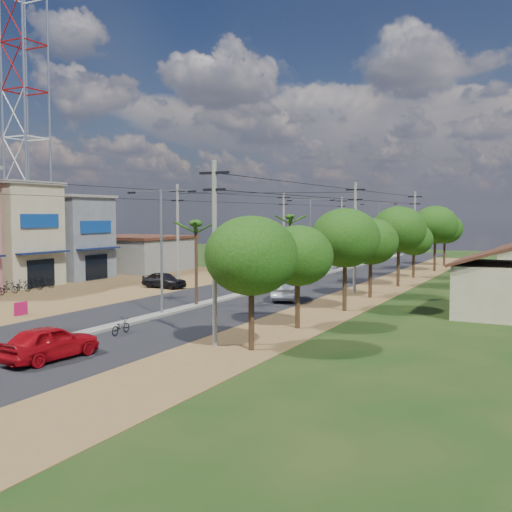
{
  "coord_description": "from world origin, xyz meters",
  "views": [
    {
      "loc": [
        22.36,
        -30.71,
        6.43
      ],
      "look_at": [
        0.08,
        12.92,
        3.0
      ],
      "focal_mm": 42.0,
      "sensor_mm": 36.0,
      "label": 1
    }
  ],
  "objects_px": {
    "car_parked_dark": "(164,280)",
    "moto_rider_east": "(121,327)",
    "car_white_far": "(320,266)",
    "roadside_sign": "(21,309)",
    "car_silver_mid": "(286,290)",
    "car_red_near": "(50,343)"
  },
  "relations": [
    {
      "from": "car_parked_dark",
      "to": "moto_rider_east",
      "type": "height_order",
      "value": "car_parked_dark"
    },
    {
      "from": "car_white_far",
      "to": "roadside_sign",
      "type": "height_order",
      "value": "car_white_far"
    },
    {
      "from": "car_silver_mid",
      "to": "car_white_far",
      "type": "bearing_deg",
      "value": -94.17
    },
    {
      "from": "car_red_near",
      "to": "roadside_sign",
      "type": "height_order",
      "value": "car_red_near"
    },
    {
      "from": "car_parked_dark",
      "to": "roadside_sign",
      "type": "distance_m",
      "value": 15.63
    },
    {
      "from": "car_silver_mid",
      "to": "moto_rider_east",
      "type": "bearing_deg",
      "value": 62.34
    },
    {
      "from": "car_red_near",
      "to": "moto_rider_east",
      "type": "distance_m",
      "value": 5.9
    },
    {
      "from": "car_silver_mid",
      "to": "moto_rider_east",
      "type": "distance_m",
      "value": 15.98
    },
    {
      "from": "car_silver_mid",
      "to": "car_red_near",
      "type": "bearing_deg",
      "value": 67.11
    },
    {
      "from": "car_parked_dark",
      "to": "roadside_sign",
      "type": "bearing_deg",
      "value": -175.83
    },
    {
      "from": "car_red_near",
      "to": "car_parked_dark",
      "type": "relative_size",
      "value": 1.11
    },
    {
      "from": "car_silver_mid",
      "to": "car_white_far",
      "type": "distance_m",
      "value": 22.7
    },
    {
      "from": "car_red_near",
      "to": "car_parked_dark",
      "type": "distance_m",
      "value": 25.68
    },
    {
      "from": "car_silver_mid",
      "to": "roadside_sign",
      "type": "bearing_deg",
      "value": 30.25
    },
    {
      "from": "car_parked_dark",
      "to": "moto_rider_east",
      "type": "xyz_separation_m",
      "value": [
        9.81,
        -17.53,
        -0.28
      ]
    },
    {
      "from": "car_white_far",
      "to": "car_parked_dark",
      "type": "relative_size",
      "value": 1.18
    },
    {
      "from": "car_parked_dark",
      "to": "car_red_near",
      "type": "bearing_deg",
      "value": -151.92
    },
    {
      "from": "car_white_far",
      "to": "car_silver_mid",
      "type": "bearing_deg",
      "value": -65.4
    },
    {
      "from": "car_silver_mid",
      "to": "roadside_sign",
      "type": "distance_m",
      "value": 18.44
    },
    {
      "from": "car_red_near",
      "to": "car_white_far",
      "type": "relative_size",
      "value": 0.95
    },
    {
      "from": "car_silver_mid",
      "to": "roadside_sign",
      "type": "xyz_separation_m",
      "value": [
        -12.14,
        -13.88,
        -0.35
      ]
    },
    {
      "from": "car_white_far",
      "to": "car_red_near",
      "type": "bearing_deg",
      "value": -74.54
    }
  ]
}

